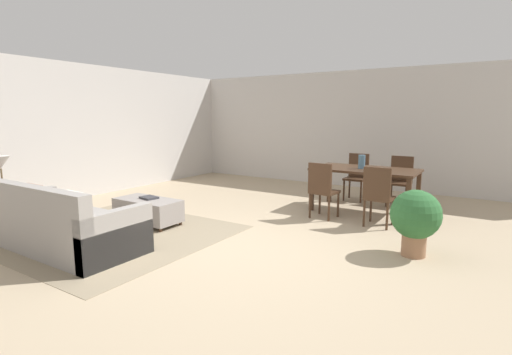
% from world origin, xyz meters
% --- Properties ---
extents(ground_plane, '(10.80, 10.80, 0.00)m').
position_xyz_m(ground_plane, '(0.00, 0.00, 0.00)').
color(ground_plane, tan).
extents(wall_back, '(9.00, 0.12, 2.70)m').
position_xyz_m(wall_back, '(0.00, 5.00, 1.35)').
color(wall_back, beige).
rests_on(wall_back, ground_plane).
extents(wall_left, '(0.12, 11.00, 2.70)m').
position_xyz_m(wall_left, '(-4.50, 0.50, 1.35)').
color(wall_left, beige).
rests_on(wall_left, ground_plane).
extents(area_rug, '(3.00, 2.80, 0.01)m').
position_xyz_m(area_rug, '(-1.83, -0.54, 0.00)').
color(area_rug, gray).
rests_on(area_rug, ground_plane).
extents(couch, '(2.19, 0.95, 0.86)m').
position_xyz_m(couch, '(-1.86, -1.25, 0.29)').
color(couch, gray).
rests_on(couch, ground_plane).
extents(ottoman_table, '(1.06, 0.51, 0.39)m').
position_xyz_m(ottoman_table, '(-1.79, 0.11, 0.22)').
color(ottoman_table, gray).
rests_on(ottoman_table, ground_plane).
extents(side_table, '(0.40, 0.40, 0.57)m').
position_xyz_m(side_table, '(-3.26, -1.25, 0.45)').
color(side_table, brown).
rests_on(side_table, ground_plane).
extents(table_lamp, '(0.26, 0.26, 0.53)m').
position_xyz_m(table_lamp, '(-3.26, -1.25, 0.98)').
color(table_lamp, brown).
rests_on(table_lamp, side_table).
extents(dining_table, '(1.74, 0.96, 0.76)m').
position_xyz_m(dining_table, '(0.79, 2.71, 0.67)').
color(dining_table, '#422B1C').
rests_on(dining_table, ground_plane).
extents(dining_chair_near_left, '(0.43, 0.43, 0.92)m').
position_xyz_m(dining_chair_near_left, '(0.35, 1.85, 0.52)').
color(dining_chair_near_left, '#422B1C').
rests_on(dining_chair_near_left, ground_plane).
extents(dining_chair_near_right, '(0.40, 0.40, 0.92)m').
position_xyz_m(dining_chair_near_right, '(1.25, 1.85, 0.52)').
color(dining_chair_near_right, '#422B1C').
rests_on(dining_chair_near_right, ground_plane).
extents(dining_chair_far_left, '(0.40, 0.40, 0.92)m').
position_xyz_m(dining_chair_far_left, '(0.36, 3.59, 0.52)').
color(dining_chair_far_left, '#422B1C').
rests_on(dining_chair_far_left, ground_plane).
extents(dining_chair_far_right, '(0.40, 0.40, 0.92)m').
position_xyz_m(dining_chair_far_right, '(1.20, 3.53, 0.52)').
color(dining_chair_far_right, '#422B1C').
rests_on(dining_chair_far_right, ground_plane).
extents(vase_centerpiece, '(0.12, 0.12, 0.24)m').
position_xyz_m(vase_centerpiece, '(0.73, 2.66, 0.88)').
color(vase_centerpiece, slate).
rests_on(vase_centerpiece, dining_table).
extents(book_on_ottoman, '(0.29, 0.24, 0.03)m').
position_xyz_m(book_on_ottoman, '(-1.81, 0.16, 0.41)').
color(book_on_ottoman, '#333338').
rests_on(book_on_ottoman, ottoman_table).
extents(potted_plant, '(0.59, 0.59, 0.80)m').
position_xyz_m(potted_plant, '(1.95, 0.87, 0.47)').
color(potted_plant, '#996B4C').
rests_on(potted_plant, ground_plane).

